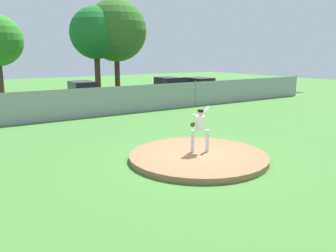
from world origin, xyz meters
The scene contains 11 objects.
ground_plane centered at (0.00, 6.00, 0.00)m, with size 80.00×80.00×0.00m, color #427A33.
asphalt_strip centered at (0.00, 14.50, 0.00)m, with size 44.00×7.00×0.01m, color #2B2B2D.
pitchers_mound centered at (0.00, 0.00, 0.10)m, with size 4.93×4.93×0.20m, color olive.
pitcher_youth centered at (0.20, 0.18, 1.17)m, with size 0.78×0.38×1.67m.
baseball centered at (-0.57, 0.00, 0.24)m, with size 0.07×0.07×0.07m, color white.
chainlink_fence centered at (0.00, 10.00, 0.87)m, with size 38.07×0.07×1.84m.
parked_car_navy centered at (8.45, 14.84, 0.83)m, with size 1.95×4.08×1.77m.
parked_car_red centered at (11.18, 14.14, 0.80)m, with size 1.95×4.38×1.67m.
parked_car_burgundy centered at (0.96, 14.70, 0.83)m, with size 1.91×4.23×1.76m.
tree_slender_far centered at (4.68, 21.10, 5.53)m, with size 4.73×4.73×7.93m.
tree_broad_right centered at (6.65, 21.04, 5.81)m, with size 5.75×5.75×8.71m.
Camera 1 is at (-7.22, -9.06, 3.69)m, focal length 36.04 mm.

